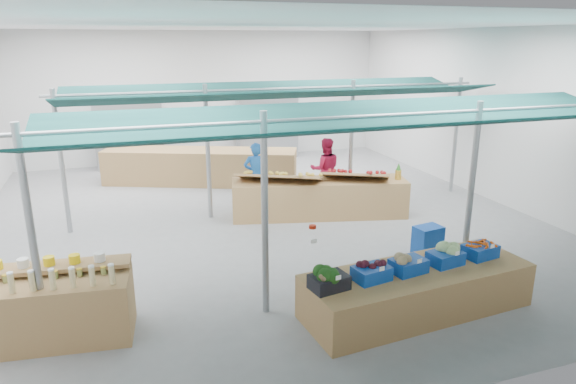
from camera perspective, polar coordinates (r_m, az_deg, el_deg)
name	(u,v)px	position (r m, az deg, el deg)	size (l,w,h in m)	color
floor	(259,219)	(11.68, -3.29, -3.01)	(13.00, 13.00, 0.00)	slate
hall	(240,95)	(12.47, -5.30, 10.68)	(13.00, 13.00, 13.00)	silver
pole_grid	(320,154)	(9.82, 3.53, 4.20)	(10.00, 4.60, 3.00)	gray
awnings	(321,103)	(9.66, 3.64, 9.82)	(9.50, 7.08, 0.30)	#0A2C2C
back_shelving_left	(129,136)	(16.88, -17.21, 5.92)	(2.00, 0.50, 2.00)	#B23F33
back_shelving_right	(267,129)	(17.57, -2.33, 7.04)	(2.00, 0.50, 2.00)	#B23F33
bottle_shelf	(57,306)	(7.73, -24.32, -11.47)	(2.05, 1.38, 1.15)	#996C43
veg_counter	(417,290)	(7.99, 14.14, -10.56)	(3.46, 1.15, 0.67)	#996C43
fruit_counter	(319,198)	(11.79, 3.50, -0.66)	(3.96, 0.94, 0.85)	#996C43
far_counter	(200,167)	(14.64, -9.70, 2.80)	(5.36, 1.07, 0.96)	#996C43
crate_stack	(428,242)	(9.93, 15.24, -5.36)	(0.50, 0.35, 0.60)	#0D3C96
vendor_left	(256,175)	(12.32, -3.59, 1.88)	(0.58, 0.38, 1.58)	#1955A5
vendor_right	(325,169)	(12.89, 4.16, 2.53)	(0.77, 0.60, 1.58)	maroon
crate_broccoli	(329,278)	(7.02, 4.59, -9.52)	(0.55, 0.44, 0.35)	black
crate_beets	(372,271)	(7.35, 9.27, -8.67)	(0.55, 0.44, 0.29)	#0D3C96
crate_celeriac	(408,263)	(7.68, 13.24, -7.68)	(0.55, 0.44, 0.31)	#0D3C96
crate_cabbage	(446,254)	(8.07, 17.11, -6.65)	(0.55, 0.44, 0.35)	#0D3C96
crate_carrots	(480,250)	(8.52, 20.56, -6.08)	(0.55, 0.44, 0.29)	#0D3C96
sparrow	(323,278)	(6.82, 3.92, -9.49)	(0.12, 0.09, 0.11)	brown
pole_ribbon	(313,228)	(8.06, 2.76, -4.04)	(0.12, 0.12, 0.28)	#B1200B
apple_heap_yellow	(279,175)	(11.43, -1.05, 1.90)	(2.01, 1.49, 0.27)	#997247
apple_heap_red	(356,173)	(11.68, 7.51, 2.07)	(1.65, 1.31, 0.27)	#997247
pineapple	(398,172)	(11.93, 12.16, 2.22)	(0.14, 0.14, 0.39)	#8C6019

